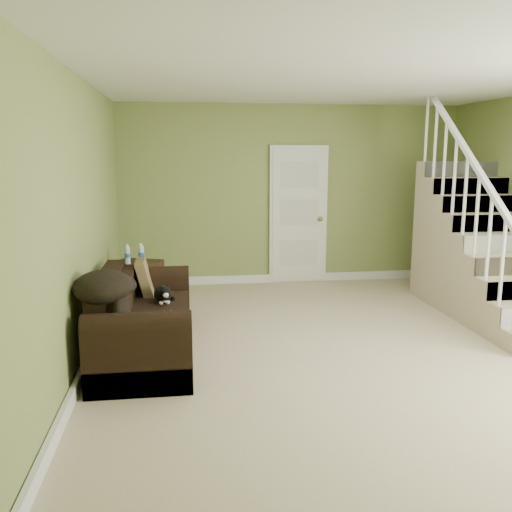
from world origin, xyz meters
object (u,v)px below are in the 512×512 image
object	(u,v)px
side_table	(136,288)
banana	(166,315)
sofa	(141,324)
cat	(163,294)

from	to	relation	value
side_table	banana	size ratio (longest dim) A/B	4.12
sofa	banana	distance (m)	0.39
sofa	cat	world-z (taller)	sofa
sofa	cat	size ratio (longest dim) A/B	4.31
cat	sofa	bearing A→B (deg)	-135.12
sofa	side_table	xyz separation A→B (m)	(-0.15, 1.39, 0.02)
side_table	sofa	bearing A→B (deg)	-83.80
cat	banana	xyz separation A→B (m)	(0.04, -0.55, -0.06)
sofa	side_table	distance (m)	1.40
cat	banana	bearing A→B (deg)	-95.79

